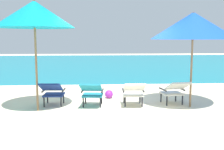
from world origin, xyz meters
TOP-DOWN VIEW (x-y plane):
  - ground_plane at (0.00, 4.00)m, footprint 40.00×40.00m
  - ocean_band at (0.00, 12.22)m, footprint 40.00×18.00m
  - lounge_chair_far_left at (-1.57, -0.11)m, footprint 0.57×0.90m
  - lounge_chair_near_left at (-0.56, -0.23)m, footprint 0.62×0.92m
  - lounge_chair_near_right at (0.52, -0.24)m, footprint 0.57×0.89m
  - lounge_chair_far_right at (1.63, -0.14)m, footprint 0.65×0.94m
  - beach_umbrella_left at (-1.88, -0.48)m, footprint 2.29×2.29m
  - beach_umbrella_right at (1.99, -0.34)m, footprint 2.93×2.93m
  - beach_ball at (-0.07, 0.79)m, footprint 0.24×0.24m

SIDE VIEW (x-z plane):
  - ground_plane at x=0.00m, z-range 0.00..0.00m
  - ocean_band at x=0.00m, z-range 0.00..0.01m
  - beach_ball at x=-0.07m, z-range 0.00..0.24m
  - lounge_chair_far_left at x=-1.57m, z-range 0.06..0.75m
  - lounge_chair_near_left at x=-0.56m, z-range 0.06..0.75m
  - lounge_chair_near_right at x=0.52m, z-range 0.06..0.75m
  - lounge_chair_far_right at x=1.63m, z-range 0.06..0.75m
  - beach_umbrella_right at x=1.99m, z-range 0.87..3.29m
  - beach_umbrella_left at x=-1.88m, z-range 1.00..3.65m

